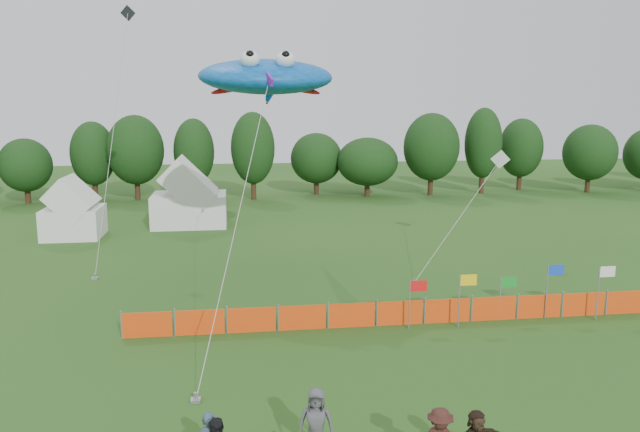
{
  "coord_description": "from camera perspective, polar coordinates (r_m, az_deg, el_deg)",
  "views": [
    {
      "loc": [
        -2.81,
        -14.16,
        8.89
      ],
      "look_at": [
        0.0,
        6.0,
        5.2
      ],
      "focal_mm": 35.0,
      "sensor_mm": 36.0,
      "label": 1
    }
  ],
  "objects": [
    {
      "name": "treeline",
      "position": [
        59.44,
        -3.67,
        5.7
      ],
      "size": [
        104.57,
        8.78,
        8.36
      ],
      "color": "#382314",
      "rests_on": "ground"
    },
    {
      "name": "tent_left",
      "position": [
        44.94,
        -21.63,
        0.28
      ],
      "size": [
        3.73,
        3.73,
        3.29
      ],
      "color": "white",
      "rests_on": "ground"
    },
    {
      "name": "tent_right",
      "position": [
        46.82,
        -11.85,
        1.5
      ],
      "size": [
        5.42,
        4.34,
        3.83
      ],
      "color": "silver",
      "rests_on": "ground"
    },
    {
      "name": "barrier_fence",
      "position": [
        25.81,
        7.31,
        -8.78
      ],
      "size": [
        21.9,
        0.06,
        1.0
      ],
      "color": "#E8420C",
      "rests_on": "ground"
    },
    {
      "name": "flag_row",
      "position": [
        26.72,
        16.95,
        -6.38
      ],
      "size": [
        8.73,
        0.67,
        2.3
      ],
      "color": "gray",
      "rests_on": "ground"
    },
    {
      "name": "spectator_e",
      "position": [
        16.54,
        -0.36,
        -18.45
      ],
      "size": [
        1.01,
        0.76,
        1.88
      ],
      "primitive_type": "imported",
      "rotation": [
        0.0,
        0.0,
        -0.19
      ],
      "color": "#49494D",
      "rests_on": "ground"
    },
    {
      "name": "stingray_kite",
      "position": [
        32.35,
        -4.92,
        12.51
      ],
      "size": [
        7.08,
        22.99,
        11.41
      ],
      "color": "blue",
      "rests_on": "ground"
    },
    {
      "name": "small_kite_white",
      "position": [
        35.48,
        14.06,
        1.95
      ],
      "size": [
        7.13,
        5.23,
        6.28
      ],
      "color": "silver",
      "rests_on": "ground"
    },
    {
      "name": "small_kite_dark",
      "position": [
        37.4,
        -18.15,
        9.32
      ],
      "size": [
        1.79,
        7.99,
        14.65
      ],
      "color": "black",
      "rests_on": "ground"
    }
  ]
}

